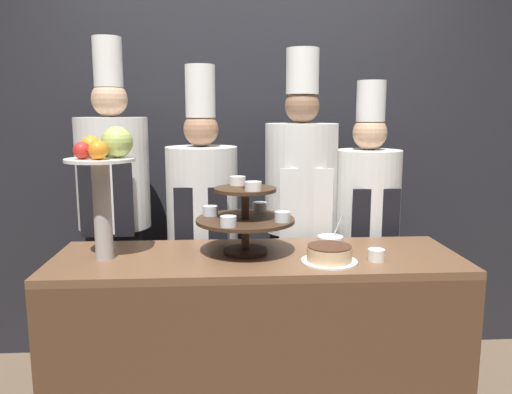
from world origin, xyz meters
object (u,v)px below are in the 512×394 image
Objects in this scene: tiered_stand at (245,214)px; fruit_pedestal at (104,168)px; chef_center_left at (203,220)px; cake_round at (329,254)px; cup_white at (376,255)px; chef_right at (367,221)px; chef_center_right at (301,206)px; chef_left at (114,205)px; serving_bowl_far at (330,242)px.

fruit_pedestal is at bearing -175.29° from tiered_stand.
cake_round is at bearing -50.28° from chef_center_left.
fruit_pedestal reaches higher than cup_white.
chef_center_left reaches higher than chef_right.
chef_center_right reaches higher than fruit_pedestal.
chef_left reaches higher than fruit_pedestal.
chef_right is (0.71, 0.52, -0.15)m from tiered_stand.
chef_right is at bearing 0.00° from chef_center_left.
fruit_pedestal is 8.00× the size of cup_white.
chef_center_left is at bearing 143.56° from serving_bowl_far.
tiered_stand is 6.22× the size of cup_white.
cake_round is at bearing -102.90° from serving_bowl_far.
fruit_pedestal is at bearing -124.27° from chef_center_left.
chef_right reaches higher than tiered_stand.
tiered_stand is at bearing -171.73° from serving_bowl_far.
tiered_stand is at bearing 164.06° from cup_white.
cup_white is 0.70m from chef_right.
cake_round is 0.14× the size of chef_right.
chef_center_right reaches higher than serving_bowl_far.
chef_right is (0.31, 0.46, -0.00)m from serving_bowl_far.
chef_left is 0.49m from chef_center_left.
cup_white is 0.04× the size of chef_right.
tiered_stand is 0.65m from fruit_pedestal.
cake_round is 1.53× the size of serving_bowl_far.
serving_bowl_far is at bearing -36.44° from chef_center_left.
tiered_stand is 0.26× the size of chef_right.
chef_center_right is at bearing 31.27° from fruit_pedestal.
fruit_pedestal reaches higher than serving_bowl_far.
chef_right is at bearing 56.38° from serving_bowl_far.
fruit_pedestal is 0.31× the size of chef_center_right.
chef_left is at bearing 180.00° from chef_center_right.
chef_right is at bearing 62.49° from cake_round.
chef_right reaches higher than cake_round.
cake_round is 0.13× the size of chef_center_right.
chef_center_right reaches higher than cake_round.
cake_round is 3.36× the size of cup_white.
fruit_pedestal is (-0.61, -0.05, 0.22)m from tiered_stand.
cup_white is (0.21, 0.01, -0.01)m from cake_round.
fruit_pedestal is 0.64m from chef_left.
chef_left reaches higher than tiered_stand.
fruit_pedestal is 1.49m from chef_right.
tiered_stand is at bearing -67.22° from chef_center_left.
chef_center_left is 0.95× the size of chef_center_right.
chef_right is (0.93, 0.00, -0.01)m from chef_center_left.
chef_center_right is (-0.07, 0.46, 0.09)m from serving_bowl_far.
chef_left is 1.03m from chef_center_right.
tiered_stand is 0.24× the size of chef_center_right.
chef_center_left is (-0.63, 0.46, 0.01)m from serving_bowl_far.
chef_left is at bearing 151.64° from cup_white.
fruit_pedestal reaches higher than tiered_stand.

